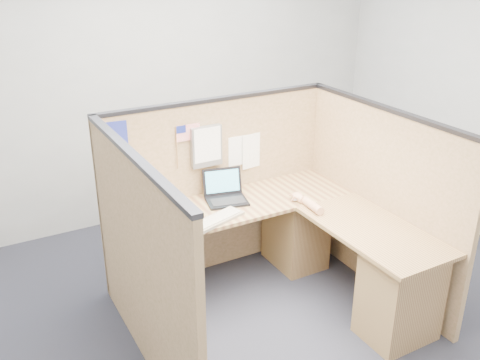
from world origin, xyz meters
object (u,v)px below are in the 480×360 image
l_desk (281,255)px  mouse (297,198)px  laptop (223,193)px  keyboard (217,219)px

l_desk → mouse: (0.27, 0.19, 0.36)m
laptop → mouse: laptop is taller
laptop → mouse: bearing=-18.5°
keyboard → mouse: (0.73, 0.00, 0.01)m
laptop → mouse: 0.60m
l_desk → keyboard: keyboard is taller
laptop → keyboard: size_ratio=0.79×
l_desk → keyboard: size_ratio=4.14×
keyboard → l_desk: bearing=-39.8°
l_desk → keyboard: bearing=157.6°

